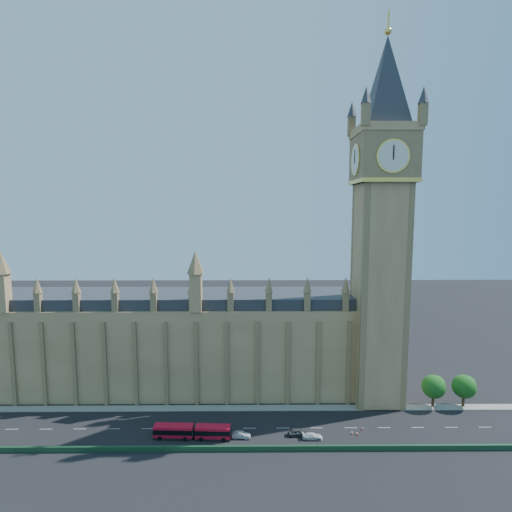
{
  "coord_description": "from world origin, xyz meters",
  "views": [
    {
      "loc": [
        4.81,
        -88.97,
        51.35
      ],
      "look_at": [
        5.62,
        10.0,
        39.88
      ],
      "focal_mm": 28.0,
      "sensor_mm": 36.0,
      "label": 1
    }
  ],
  "objects_px": {
    "car_grey": "(298,432)",
    "car_silver": "(241,435)",
    "red_bus": "(192,432)",
    "car_white": "(312,436)"
  },
  "relations": [
    {
      "from": "car_grey",
      "to": "car_silver",
      "type": "xyz_separation_m",
      "value": [
        -12.97,
        -0.86,
        -0.11
      ]
    },
    {
      "from": "red_bus",
      "to": "car_white",
      "type": "relative_size",
      "value": 3.83
    },
    {
      "from": "car_grey",
      "to": "car_white",
      "type": "relative_size",
      "value": 1.03
    },
    {
      "from": "car_silver",
      "to": "red_bus",
      "type": "bearing_deg",
      "value": 96.67
    },
    {
      "from": "car_silver",
      "to": "car_white",
      "type": "height_order",
      "value": "car_silver"
    },
    {
      "from": "red_bus",
      "to": "car_white",
      "type": "height_order",
      "value": "red_bus"
    },
    {
      "from": "red_bus",
      "to": "car_grey",
      "type": "bearing_deg",
      "value": 4.66
    },
    {
      "from": "red_bus",
      "to": "car_grey",
      "type": "xyz_separation_m",
      "value": [
        24.07,
        0.82,
        -0.76
      ]
    },
    {
      "from": "red_bus",
      "to": "car_silver",
      "type": "height_order",
      "value": "red_bus"
    },
    {
      "from": "car_grey",
      "to": "car_silver",
      "type": "bearing_deg",
      "value": 90.64
    }
  ]
}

